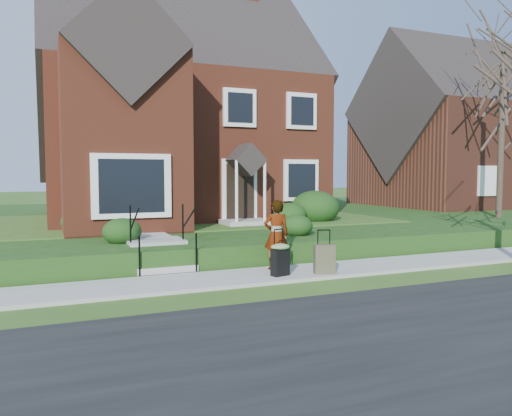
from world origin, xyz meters
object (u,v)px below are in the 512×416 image
front_steps (159,250)px  woman (276,235)px  suitcase_olive (324,259)px  suitcase_black (280,258)px

front_steps → woman: bearing=-30.6°
front_steps → woman: woman is taller
suitcase_olive → woman: bearing=149.7°
front_steps → suitcase_black: 3.11m
suitcase_black → front_steps: bearing=121.0°
woman → suitcase_olive: bearing=146.1°
front_steps → suitcase_black: bearing=-44.0°
front_steps → woman: size_ratio=1.23×
woman → suitcase_black: (-0.23, -0.70, -0.42)m
front_steps → woman: (2.47, -1.46, 0.43)m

